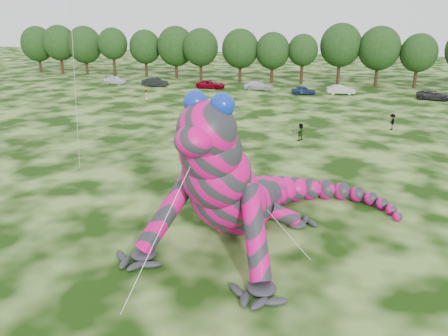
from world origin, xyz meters
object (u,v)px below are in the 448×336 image
(tree_11, at_px, (378,57))
(car_4, at_px, (304,90))
(tree_1, at_px, (60,50))
(car_5, at_px, (341,90))
(car_6, at_px, (434,95))
(tree_10, at_px, (340,54))
(tree_0, at_px, (38,49))
(car_2, at_px, (211,84))
(car_0, at_px, (115,80))
(spectator_2, at_px, (392,122))
(tree_12, at_px, (418,61))
(car_1, at_px, (155,82))
(spectator_5, at_px, (300,132))
(tree_5, at_px, (176,52))
(tree_4, at_px, (145,53))
(tree_3, at_px, (113,52))
(tree_9, at_px, (302,59))
(tree_6, at_px, (201,55))
(inflatable_gecko, at_px, (245,157))
(tree_7, at_px, (240,56))
(spectator_0, at_px, (195,117))
(spectator_4, at_px, (146,95))
(tree_2, at_px, (85,50))
(car_3, at_px, (258,86))
(tree_8, at_px, (272,58))

(tree_11, relative_size, car_4, 2.67)
(tree_1, relative_size, car_5, 2.28)
(car_6, bearing_deg, tree_10, 57.36)
(tree_0, relative_size, car_2, 1.94)
(car_0, relative_size, spectator_2, 2.43)
(tree_10, relative_size, car_5, 2.44)
(tree_10, height_order, tree_12, tree_10)
(car_4, relative_size, car_6, 0.77)
(car_1, distance_m, spectator_5, 39.19)
(tree_5, height_order, tree_10, tree_10)
(tree_10, relative_size, spectator_2, 5.94)
(tree_4, height_order, spectator_2, tree_4)
(tree_3, xyz_separation_m, car_4, (38.23, -10.14, -4.08))
(tree_12, bearing_deg, car_6, -82.51)
(tree_9, relative_size, tree_10, 0.83)
(tree_6, relative_size, car_1, 2.10)
(tree_4, height_order, tree_6, tree_6)
(car_4, xyz_separation_m, car_6, (18.88, 0.34, 0.03))
(inflatable_gecko, xyz_separation_m, spectator_5, (1.26, 19.82, -3.53))
(tree_6, height_order, car_2, tree_6)
(tree_5, distance_m, car_5, 33.03)
(tree_11, bearing_deg, tree_1, -179.87)
(tree_6, relative_size, tree_12, 1.06)
(tree_5, bearing_deg, tree_12, -0.93)
(tree_3, relative_size, tree_5, 0.96)
(tree_12, distance_m, car_4, 20.92)
(tree_1, xyz_separation_m, tree_3, (12.64, -0.98, -0.18))
(inflatable_gecko, height_order, tree_12, tree_12)
(tree_0, xyz_separation_m, tree_11, (68.34, -1.04, 0.28))
(tree_7, xyz_separation_m, spectator_0, (2.41, -32.77, -3.95))
(tree_5, height_order, tree_11, tree_11)
(car_0, bearing_deg, car_5, -82.60)
(tree_6, bearing_deg, spectator_4, -93.88)
(car_1, bearing_deg, tree_7, -55.06)
(car_1, bearing_deg, tree_2, 62.50)
(spectator_0, bearing_deg, spectator_5, 157.46)
(tree_3, distance_m, spectator_2, 58.05)
(tree_3, bearing_deg, car_1, -35.73)
(tree_12, height_order, car_3, tree_12)
(tree_5, bearing_deg, spectator_4, -79.75)
(tree_1, relative_size, car_2, 2.00)
(tree_8, relative_size, tree_11, 0.89)
(car_0, bearing_deg, spectator_5, -120.81)
(tree_1, distance_m, tree_8, 44.15)
(car_2, xyz_separation_m, car_3, (8.01, 0.75, 0.02))
(tree_7, xyz_separation_m, car_5, (18.21, -8.20, -4.03))
(car_0, distance_m, spectator_2, 49.83)
(tree_6, distance_m, tree_11, 31.38)
(tree_8, bearing_deg, tree_6, -178.71)
(car_3, bearing_deg, tree_5, 58.47)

